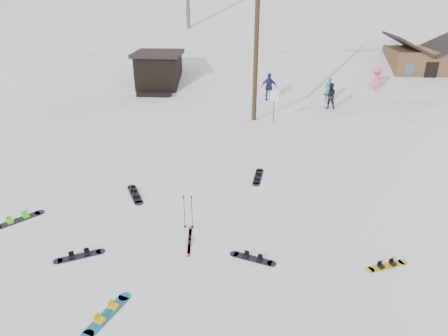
# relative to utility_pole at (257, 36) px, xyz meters

# --- Properties ---
(ground) EXTENTS (200.00, 200.00, 0.00)m
(ground) POSITION_rel_utility_pole_xyz_m (-2.00, -14.00, -4.68)
(ground) COLOR white
(ground) RESTS_ON ground
(ski_slope) EXTENTS (60.00, 85.24, 65.97)m
(ski_slope) POSITION_rel_utility_pole_xyz_m (-2.00, 41.00, -16.68)
(ski_slope) COLOR silver
(ski_slope) RESTS_ON ground
(ridge_left) EXTENTS (47.54, 95.03, 58.38)m
(ridge_left) POSITION_rel_utility_pole_xyz_m (-38.00, 34.00, -15.68)
(ridge_left) COLOR white
(ridge_left) RESTS_ON ground
(treeline_crest) EXTENTS (50.00, 6.00, 10.00)m
(treeline_crest) POSITION_rel_utility_pole_xyz_m (-2.00, 72.00, -4.68)
(treeline_crest) COLOR black
(treeline_crest) RESTS_ON ski_slope
(utility_pole) EXTENTS (2.00, 0.26, 9.00)m
(utility_pole) POSITION_rel_utility_pole_xyz_m (0.00, 0.00, 0.00)
(utility_pole) COLOR #3A2819
(utility_pole) RESTS_ON ground
(trail_sign) EXTENTS (0.50, 0.09, 1.85)m
(trail_sign) POSITION_rel_utility_pole_xyz_m (1.10, -0.42, -3.41)
(trail_sign) COLOR #595B60
(trail_sign) RESTS_ON ground
(lift_hut) EXTENTS (3.40, 4.10, 2.75)m
(lift_hut) POSITION_rel_utility_pole_xyz_m (-7.00, 6.94, -3.32)
(lift_hut) COLOR black
(lift_hut) RESTS_ON ground
(cabin) EXTENTS (5.39, 4.40, 3.77)m
(cabin) POSITION_rel_utility_pole_xyz_m (13.00, 10.00, -3.20)
(cabin) COLOR brown
(cabin) RESTS_ON ground
(hero_snowboard) EXTENTS (0.80, 1.55, 0.12)m
(hero_snowboard) POSITION_rel_utility_pole_xyz_m (-3.61, -15.42, -4.65)
(hero_snowboard) COLOR #166A8F
(hero_snowboard) RESTS_ON ground
(hero_skis) EXTENTS (0.25, 1.59, 0.08)m
(hero_skis) POSITION_rel_utility_pole_xyz_m (-2.05, -12.30, -4.66)
(hero_skis) COLOR red
(hero_skis) RESTS_ON ground
(ski_poles) EXTENTS (0.33, 0.09, 1.20)m
(ski_poles) POSITION_rel_utility_pole_xyz_m (-2.18, -11.57, -4.07)
(ski_poles) COLOR black
(ski_poles) RESTS_ON ground
(board_scatter_a) EXTENTS (1.33, 0.80, 0.10)m
(board_scatter_a) POSITION_rel_utility_pole_xyz_m (-5.14, -13.25, -4.65)
(board_scatter_a) COLOR black
(board_scatter_a) RESTS_ON ground
(board_scatter_b) EXTENTS (0.94, 1.56, 0.12)m
(board_scatter_b) POSITION_rel_utility_pole_xyz_m (-4.52, -9.46, -4.65)
(board_scatter_b) COLOR black
(board_scatter_b) RESTS_ON ground
(board_scatter_c) EXTENTS (1.26, 1.35, 0.12)m
(board_scatter_c) POSITION_rel_utility_pole_xyz_m (-7.95, -11.47, -4.65)
(board_scatter_c) COLOR black
(board_scatter_c) RESTS_ON ground
(board_scatter_d) EXTENTS (1.33, 0.64, 0.10)m
(board_scatter_d) POSITION_rel_utility_pole_xyz_m (-0.11, -13.05, -4.66)
(board_scatter_d) COLOR black
(board_scatter_d) RESTS_ON ground
(board_scatter_e) EXTENTS (1.27, 0.65, 0.09)m
(board_scatter_e) POSITION_rel_utility_pole_xyz_m (3.64, -13.15, -4.66)
(board_scatter_e) COLOR gold
(board_scatter_e) RESTS_ON ground
(board_scatter_f) EXTENTS (0.48, 1.64, 0.12)m
(board_scatter_f) POSITION_rel_utility_pole_xyz_m (0.12, -7.66, -4.65)
(board_scatter_f) COLOR black
(board_scatter_f) RESTS_ON ground
(skier_teal) EXTENTS (0.66, 0.52, 1.60)m
(skier_teal) POSITION_rel_utility_pole_xyz_m (4.98, 4.32, -3.88)
(skier_teal) COLOR #0E808F
(skier_teal) RESTS_ON ground
(skier_dark) EXTENTS (0.81, 0.64, 1.62)m
(skier_dark) POSITION_rel_utility_pole_xyz_m (4.79, 2.67, -3.87)
(skier_dark) COLOR black
(skier_dark) RESTS_ON ground
(skier_pink) EXTENTS (1.43, 1.13, 1.94)m
(skier_pink) POSITION_rel_utility_pole_xyz_m (8.59, 6.24, -3.71)
(skier_pink) COLOR #F35594
(skier_pink) RESTS_ON ground
(skier_navy) EXTENTS (1.13, 0.60, 1.83)m
(skier_navy) POSITION_rel_utility_pole_xyz_m (1.03, 4.34, -3.76)
(skier_navy) COLOR #1D2149
(skier_navy) RESTS_ON ground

